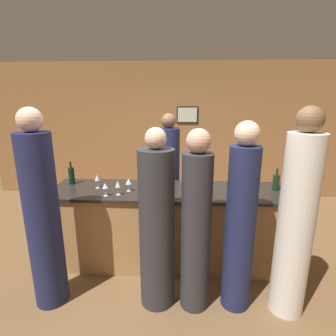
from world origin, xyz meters
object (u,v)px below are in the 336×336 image
object	(u,v)px
bartender	(168,180)
wine_bottle_0	(276,182)
guest_3	(43,218)
wine_bottle_2	(72,175)
guest_2	(240,224)
guest_1	(196,228)
wine_bottle_1	(192,184)
guest_4	(296,223)
guest_0	(157,227)

from	to	relation	value
bartender	wine_bottle_0	size ratio (longest dim) A/B	6.91
guest_3	wine_bottle_2	bearing A→B (deg)	95.47
guest_2	wine_bottle_2	distance (m)	2.20
guest_3	wine_bottle_2	distance (m)	0.95
guest_2	bartender	bearing A→B (deg)	117.81
bartender	guest_2	size ratio (longest dim) A/B	0.99
bartender	wine_bottle_2	world-z (taller)	bartender
bartender	wine_bottle_2	xyz separation A→B (m)	(-1.24, -0.58, 0.22)
wine_bottle_0	guest_1	bearing A→B (deg)	-140.94
guest_2	wine_bottle_1	xyz separation A→B (m)	(-0.45, 0.66, 0.18)
wine_bottle_1	wine_bottle_2	world-z (taller)	wine_bottle_2
guest_2	guest_4	world-z (taller)	guest_4
wine_bottle_0	wine_bottle_1	xyz separation A→B (m)	(-1.03, -0.13, 0.00)
wine_bottle_1	wine_bottle_0	bearing A→B (deg)	7.30
guest_4	wine_bottle_1	distance (m)	1.18
guest_2	wine_bottle_1	distance (m)	0.81
guest_0	wine_bottle_0	bearing A→B (deg)	29.61
wine_bottle_0	wine_bottle_1	distance (m)	1.04
guest_1	bartender	bearing A→B (deg)	103.09
guest_1	guest_0	bearing A→B (deg)	175.94
guest_2	wine_bottle_0	xyz separation A→B (m)	(0.58, 0.79, 0.18)
bartender	guest_2	world-z (taller)	guest_2
guest_2	guest_3	xyz separation A→B (m)	(-1.92, -0.05, 0.04)
guest_1	wine_bottle_1	xyz separation A→B (m)	(-0.02, 0.68, 0.22)
guest_1	guest_4	bearing A→B (deg)	-0.68
guest_4	guest_2	bearing A→B (deg)	175.44
bartender	guest_0	xyz separation A→B (m)	(-0.04, -1.46, -0.03)
guest_4	guest_1	bearing A→B (deg)	179.32
bartender	wine_bottle_1	bearing A→B (deg)	111.95
guest_0	guest_3	xyz separation A→B (m)	(-1.11, -0.05, 0.10)
guest_0	guest_3	size ratio (longest dim) A/B	0.91
guest_4	wine_bottle_0	world-z (taller)	guest_4
guest_2	guest_0	bearing A→B (deg)	-179.87
wine_bottle_1	guest_2	bearing A→B (deg)	-55.80
guest_2	wine_bottle_0	world-z (taller)	guest_2
guest_1	wine_bottle_2	xyz separation A→B (m)	(-1.58, 0.91, 0.23)
guest_4	wine_bottle_1	world-z (taller)	guest_4
bartender	guest_0	distance (m)	1.46
guest_4	wine_bottle_2	bearing A→B (deg)	159.85
guest_2	guest_4	size ratio (longest dim) A/B	0.94
guest_1	guest_4	distance (m)	0.93
guest_0	guest_1	bearing A→B (deg)	-4.06
guest_3	wine_bottle_1	world-z (taller)	guest_3
guest_0	wine_bottle_0	distance (m)	1.61
guest_2	wine_bottle_2	world-z (taller)	guest_2
guest_4	wine_bottle_2	xyz separation A→B (m)	(-2.51, 0.92, 0.15)
wine_bottle_0	wine_bottle_2	size ratio (longest dim) A/B	0.90
guest_1	wine_bottle_2	world-z (taller)	guest_1
guest_0	guest_4	xyz separation A→B (m)	(1.30, -0.04, 0.10)
guest_1	guest_4	world-z (taller)	guest_4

